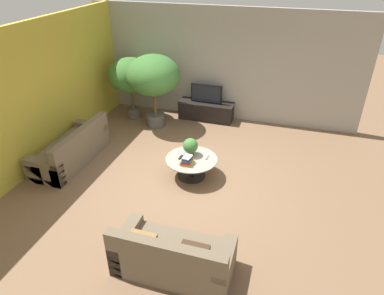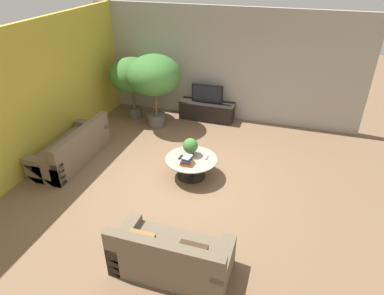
% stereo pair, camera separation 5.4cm
% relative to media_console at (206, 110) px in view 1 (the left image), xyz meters
% --- Properties ---
extents(ground_plane, '(24.00, 24.00, 0.00)m').
position_rel_media_console_xyz_m(ground_plane, '(0.32, -2.94, -0.26)').
color(ground_plane, brown).
extents(back_wall_stone, '(7.40, 0.12, 3.00)m').
position_rel_media_console_xyz_m(back_wall_stone, '(0.32, 0.32, 1.24)').
color(back_wall_stone, '#A39E93').
rests_on(back_wall_stone, ground).
extents(side_wall_left, '(0.12, 7.40, 3.00)m').
position_rel_media_console_xyz_m(side_wall_left, '(-2.94, -2.74, 1.24)').
color(side_wall_left, gold).
rests_on(side_wall_left, ground).
extents(media_console, '(1.54, 0.50, 0.51)m').
position_rel_media_console_xyz_m(media_console, '(0.00, 0.00, 0.00)').
color(media_console, black).
rests_on(media_console, ground).
extents(television, '(0.87, 0.13, 0.52)m').
position_rel_media_console_xyz_m(television, '(-0.00, -0.00, 0.50)').
color(television, black).
rests_on(television, media_console).
extents(coffee_table, '(1.08, 1.08, 0.44)m').
position_rel_media_console_xyz_m(coffee_table, '(0.45, -2.85, 0.05)').
color(coffee_table, black).
rests_on(coffee_table, ground).
extents(couch_by_wall, '(0.84, 2.01, 0.84)m').
position_rel_media_console_xyz_m(couch_by_wall, '(-2.29, -3.07, 0.02)').
color(couch_by_wall, brown).
rests_on(couch_by_wall, ground).
extents(couch_near_entry, '(1.73, 0.84, 0.84)m').
position_rel_media_console_xyz_m(couch_near_entry, '(0.94, -5.31, 0.03)').
color(couch_near_entry, brown).
rests_on(couch_near_entry, ground).
extents(potted_palm_tall, '(1.19, 1.19, 1.72)m').
position_rel_media_console_xyz_m(potted_palm_tall, '(-2.01, -0.50, 0.95)').
color(potted_palm_tall, '#514C47').
rests_on(potted_palm_tall, ground).
extents(potted_palm_corner, '(1.37, 1.37, 1.94)m').
position_rel_media_console_xyz_m(potted_palm_corner, '(-1.20, -0.80, 1.11)').
color(potted_palm_corner, '#514C47').
rests_on(potted_palm_corner, ground).
extents(potted_plant_tabletop, '(0.32, 0.32, 0.38)m').
position_rel_media_console_xyz_m(potted_plant_tabletop, '(0.39, -2.70, 0.38)').
color(potted_plant_tabletop, '#514C47').
rests_on(potted_plant_tabletop, coffee_table).
extents(book_stack, '(0.23, 0.28, 0.18)m').
position_rel_media_console_xyz_m(book_stack, '(0.42, -3.06, 0.25)').
color(book_stack, gold).
rests_on(book_stack, coffee_table).
extents(remote_black, '(0.06, 0.16, 0.02)m').
position_rel_media_console_xyz_m(remote_black, '(0.23, -2.89, 0.19)').
color(remote_black, black).
rests_on(remote_black, coffee_table).
extents(remote_silver, '(0.05, 0.16, 0.02)m').
position_rel_media_console_xyz_m(remote_silver, '(0.75, -2.72, 0.19)').
color(remote_silver, gray).
rests_on(remote_silver, coffee_table).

